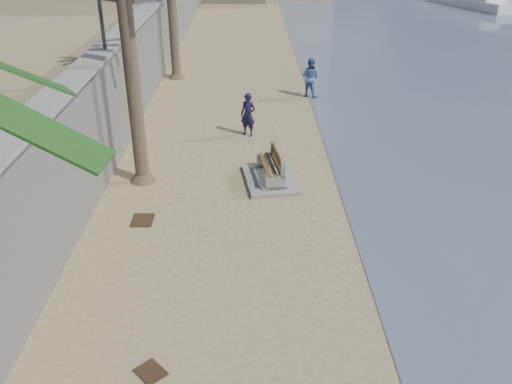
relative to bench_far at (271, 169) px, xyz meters
name	(u,v)px	position (x,y,z in m)	size (l,w,h in m)	color
seawall	(150,51)	(-5.18, 9.95, 1.35)	(0.45, 70.00, 3.50)	gray
wall_cap	(146,9)	(-5.18, 9.95, 3.15)	(0.80, 70.00, 0.12)	gray
bench_far	(271,169)	(0.00, 0.00, 0.00)	(1.80, 2.39, 0.92)	gray
person_a	(248,112)	(-0.69, 3.86, 0.51)	(0.66, 0.45, 1.82)	#141334
person_b	(310,75)	(2.06, 8.62, 0.56)	(0.93, 0.72, 1.92)	#4C689E
yacht_far	(468,2)	(18.62, 34.70, -0.05)	(9.56, 2.68, 1.50)	silver
debris_c	(143,220)	(-3.51, -2.37, -0.39)	(0.71, 0.57, 0.03)	#382616
debris_d	(151,372)	(-2.42, -7.78, -0.39)	(0.53, 0.42, 0.03)	#382616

